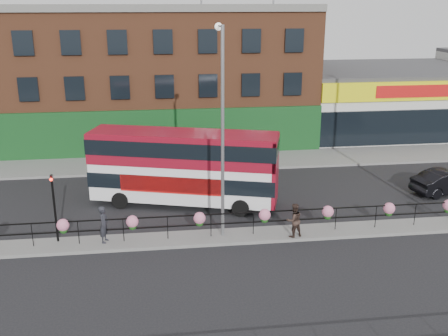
{
  "coord_description": "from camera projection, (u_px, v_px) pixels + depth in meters",
  "views": [
    {
      "loc": [
        -3.27,
        -22.17,
        10.68
      ],
      "look_at": [
        0.0,
        3.0,
        2.5
      ],
      "focal_mm": 42.0,
      "sensor_mm": 36.0,
      "label": 1
    }
  ],
  "objects": [
    {
      "name": "ground",
      "position": [
        232.0,
        238.0,
        24.6
      ],
      "size": [
        120.0,
        120.0,
        0.0
      ],
      "primitive_type": "plane",
      "color": "black",
      "rests_on": "ground"
    },
    {
      "name": "north_pavement",
      "position": [
        207.0,
        162.0,
        35.9
      ],
      "size": [
        60.0,
        4.0,
        0.15
      ],
      "primitive_type": "cube",
      "color": "slate",
      "rests_on": "ground"
    },
    {
      "name": "median",
      "position": [
        232.0,
        236.0,
        24.58
      ],
      "size": [
        60.0,
        1.6,
        0.15
      ],
      "primitive_type": "cube",
      "color": "slate",
      "rests_on": "ground"
    },
    {
      "name": "brick_building",
      "position": [
        146.0,
        73.0,
        41.38
      ],
      "size": [
        25.0,
        12.21,
        10.3
      ],
      "color": "brown",
      "rests_on": "ground"
    },
    {
      "name": "supermarket",
      "position": [
        385.0,
        99.0,
        44.53
      ],
      "size": [
        15.0,
        12.25,
        5.3
      ],
      "color": "silver",
      "rests_on": "ground"
    },
    {
      "name": "median_railing",
      "position": [
        232.0,
        217.0,
        24.28
      ],
      "size": [
        30.04,
        0.56,
        1.23
      ],
      "color": "black",
      "rests_on": "median"
    },
    {
      "name": "double_decker_bus",
      "position": [
        184.0,
        161.0,
        27.88
      ],
      "size": [
        10.28,
        5.17,
        4.05
      ],
      "color": "white",
      "rests_on": "ground"
    },
    {
      "name": "car",
      "position": [
        447.0,
        182.0,
        30.13
      ],
      "size": [
        3.31,
        4.85,
        1.39
      ],
      "primitive_type": "imported",
      "rotation": [
        0.0,
        0.0,
        1.8
      ],
      "color": "black",
      "rests_on": "ground"
    },
    {
      "name": "pedestrian_a",
      "position": [
        104.0,
        224.0,
        23.63
      ],
      "size": [
        0.83,
        0.72,
        1.72
      ],
      "primitive_type": "imported",
      "rotation": [
        0.0,
        0.0,
        1.32
      ],
      "color": "#212228",
      "rests_on": "median"
    },
    {
      "name": "pedestrian_b",
      "position": [
        294.0,
        220.0,
        24.18
      ],
      "size": [
        1.11,
        1.02,
        1.63
      ],
      "primitive_type": "imported",
      "rotation": [
        0.0,
        0.0,
        3.41
      ],
      "color": "#34251F",
      "rests_on": "median"
    },
    {
      "name": "lamp_column_west",
      "position": [
        222.0,
        115.0,
        23.07
      ],
      "size": [
        0.34,
        1.68,
        9.57
      ],
      "color": "gray",
      "rests_on": "median"
    },
    {
      "name": "traffic_light_median",
      "position": [
        53.0,
        194.0,
        23.24
      ],
      "size": [
        0.15,
        0.28,
        3.65
      ],
      "color": "black",
      "rests_on": "median"
    }
  ]
}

